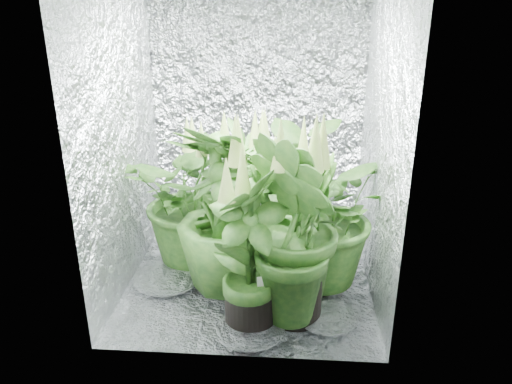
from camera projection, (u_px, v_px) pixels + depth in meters
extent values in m
plane|color=silver|center=(250.00, 277.00, 3.42)|extent=(1.60, 1.60, 0.00)
cube|color=silver|center=(258.00, 107.00, 3.78)|extent=(1.60, 0.02, 2.00)
cube|color=silver|center=(234.00, 182.00, 2.30)|extent=(1.60, 0.02, 2.00)
cube|color=silver|center=(121.00, 133.00, 3.10)|extent=(0.02, 1.60, 2.00)
cube|color=silver|center=(381.00, 138.00, 2.99)|extent=(0.02, 1.60, 2.00)
cylinder|color=black|center=(197.00, 247.00, 3.57)|extent=(0.27, 0.27, 0.24)
cylinder|color=#4A2614|center=(196.00, 233.00, 3.53)|extent=(0.25, 0.25, 0.03)
imported|color=#163E15|center=(195.00, 195.00, 3.42)|extent=(0.95, 0.95, 0.98)
cone|color=olive|center=(192.00, 134.00, 3.26)|extent=(0.09, 0.09, 0.24)
cylinder|color=black|center=(247.00, 236.00, 3.68)|extent=(0.32, 0.32, 0.29)
cylinder|color=#4A2614|center=(247.00, 220.00, 3.63)|extent=(0.29, 0.29, 0.03)
imported|color=#163E15|center=(247.00, 188.00, 3.54)|extent=(0.71, 0.71, 0.97)
cone|color=olive|center=(246.00, 131.00, 3.38)|extent=(0.10, 0.10, 0.29)
cylinder|color=black|center=(275.00, 250.00, 3.54)|extent=(0.25, 0.25, 0.23)
cylinder|color=#4A2614|center=(275.00, 237.00, 3.50)|extent=(0.23, 0.23, 0.03)
imported|color=#163E15|center=(276.00, 205.00, 3.41)|extent=(0.59, 0.59, 0.87)
cone|color=olive|center=(277.00, 151.00, 3.27)|extent=(0.08, 0.08, 0.23)
cylinder|color=black|center=(226.00, 269.00, 3.25)|extent=(0.32, 0.32, 0.28)
cylinder|color=#4A2614|center=(226.00, 251.00, 3.20)|extent=(0.29, 0.29, 0.03)
imported|color=#163E15|center=(225.00, 208.00, 3.08)|extent=(0.80, 0.80, 1.08)
cone|color=olive|center=(223.00, 133.00, 2.91)|extent=(0.10, 0.10, 0.28)
cylinder|color=black|center=(315.00, 266.00, 3.27)|extent=(0.32, 0.32, 0.29)
cylinder|color=#4A2614|center=(316.00, 249.00, 3.23)|extent=(0.29, 0.29, 0.03)
imported|color=#163E15|center=(317.00, 211.00, 3.13)|extent=(1.05, 1.05, 1.01)
cone|color=olive|center=(321.00, 144.00, 2.96)|extent=(0.10, 0.10, 0.29)
cylinder|color=black|center=(250.00, 305.00, 2.89)|extent=(0.30, 0.30, 0.27)
cylinder|color=#4A2614|center=(250.00, 287.00, 2.84)|extent=(0.27, 0.27, 0.03)
imported|color=#163E15|center=(250.00, 245.00, 2.74)|extent=(0.72, 0.72, 0.98)
cone|color=olive|center=(250.00, 173.00, 2.58)|extent=(0.10, 0.10, 0.27)
cylinder|color=black|center=(295.00, 296.00, 2.95)|extent=(0.31, 0.31, 0.28)
cylinder|color=#4A2614|center=(296.00, 278.00, 2.90)|extent=(0.29, 0.29, 0.03)
imported|color=#163E15|center=(298.00, 226.00, 2.78)|extent=(0.75, 0.75, 1.14)
cone|color=olive|center=(301.00, 139.00, 2.59)|extent=(0.10, 0.10, 0.28)
cylinder|color=black|center=(338.00, 255.00, 3.61)|extent=(0.15, 0.15, 0.08)
cylinder|color=black|center=(339.00, 234.00, 3.55)|extent=(0.12, 0.12, 0.11)
cylinder|color=#4C4C51|center=(331.00, 235.00, 3.54)|extent=(0.07, 0.31, 0.32)
torus|color=#4C4C51|center=(331.00, 235.00, 3.54)|extent=(0.07, 0.33, 0.33)
cube|color=white|center=(261.00, 283.00, 2.79)|extent=(0.05, 0.03, 0.08)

